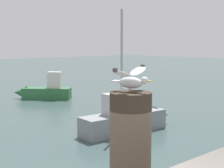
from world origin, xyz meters
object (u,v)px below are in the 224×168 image
(boat_green, at_px, (43,91))
(mooring_post, at_px, (130,151))
(boat_grey, at_px, (130,117))
(seagull, at_px, (131,79))

(boat_green, bearing_deg, mooring_post, -116.92)
(mooring_post, distance_m, boat_grey, 8.81)
(seagull, bearing_deg, mooring_post, 107.81)
(boat_grey, bearing_deg, boat_green, 81.64)
(boat_grey, bearing_deg, seagull, -134.40)
(mooring_post, height_order, boat_green, mooring_post)
(mooring_post, xyz_separation_m, seagull, (0.00, -0.00, 0.66))
(mooring_post, xyz_separation_m, boat_grey, (6.06, 6.18, -1.62))
(mooring_post, xyz_separation_m, boat_green, (7.25, 14.27, -1.69))
(mooring_post, distance_m, boat_green, 16.10)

